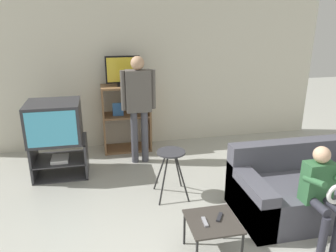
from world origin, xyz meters
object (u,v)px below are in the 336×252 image
(folding_stool, at_px, (171,159))
(remote_control_white, at_px, (205,222))
(television_main, at_px, (54,122))
(snack_table, at_px, (213,225))
(remote_control_black, at_px, (219,217))
(couch, at_px, (304,190))
(person_standing_adult, at_px, (139,100))
(tv_stand, at_px, (61,158))
(television_flat, at_px, (123,72))
(media_shelf, at_px, (126,118))
(person_seated_child, at_px, (322,189))

(folding_stool, bearing_deg, remote_control_white, -87.11)
(television_main, relative_size, remote_control_white, 5.08)
(television_main, relative_size, snack_table, 1.50)
(remote_control_black, distance_m, couch, 1.36)
(television_main, distance_m, person_standing_adult, 1.27)
(tv_stand, relative_size, remote_control_white, 5.36)
(television_flat, bearing_deg, person_standing_adult, -72.49)
(person_standing_adult, bearing_deg, tv_stand, -170.17)
(couch, relative_size, person_standing_adult, 0.99)
(television_main, relative_size, person_standing_adult, 0.43)
(remote_control_white, bearing_deg, folding_stool, 95.86)
(tv_stand, distance_m, snack_table, 2.66)
(media_shelf, relative_size, person_seated_child, 1.10)
(television_flat, xyz_separation_m, folding_stool, (0.44, -1.70, -0.86))
(folding_stool, bearing_deg, television_flat, 104.49)
(television_flat, height_order, snack_table, television_flat)
(television_flat, distance_m, snack_table, 3.13)
(person_seated_child, bearing_deg, tv_stand, 142.30)
(tv_stand, bearing_deg, snack_table, -52.77)
(folding_stool, xyz_separation_m, remote_control_black, (0.22, -1.17, -0.11))
(person_standing_adult, relative_size, person_seated_child, 1.63)
(remote_control_white, relative_size, person_seated_child, 0.14)
(media_shelf, relative_size, remote_control_white, 7.95)
(media_shelf, bearing_deg, person_standing_adult, -74.55)
(media_shelf, height_order, remote_control_white, media_shelf)
(tv_stand, distance_m, television_flat, 1.70)
(television_main, bearing_deg, media_shelf, 35.18)
(remote_control_black, bearing_deg, folding_stool, 132.98)
(television_flat, bearing_deg, couch, -50.98)
(snack_table, distance_m, person_seated_child, 1.17)
(television_main, xyz_separation_m, folding_stool, (1.49, -0.93, -0.31))
(television_main, bearing_deg, snack_table, -52.33)
(folding_stool, xyz_separation_m, person_seated_child, (1.28, -1.20, 0.09))
(television_main, bearing_deg, person_seated_child, -37.46)
(media_shelf, xyz_separation_m, remote_control_white, (0.48, -2.90, -0.17))
(remote_control_black, relative_size, couch, 0.09)
(media_shelf, bearing_deg, remote_control_black, -77.41)
(television_main, bearing_deg, tv_stand, -7.87)
(snack_table, xyz_separation_m, remote_control_black, (0.08, 0.03, 0.05))
(tv_stand, height_order, remote_control_black, tv_stand)
(remote_control_black, xyz_separation_m, person_standing_adult, (-0.48, 2.30, 0.62))
(media_shelf, distance_m, remote_control_black, 2.93)
(tv_stand, relative_size, couch, 0.46)
(television_flat, relative_size, remote_control_black, 3.92)
(television_main, bearing_deg, couch, -28.27)
(person_standing_adult, bearing_deg, folding_stool, -77.06)
(person_seated_child, bearing_deg, snack_table, 179.78)
(remote_control_white, xyz_separation_m, person_seated_child, (1.22, 0.01, 0.20))
(tv_stand, distance_m, television_main, 0.56)
(remote_control_white, relative_size, couch, 0.09)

